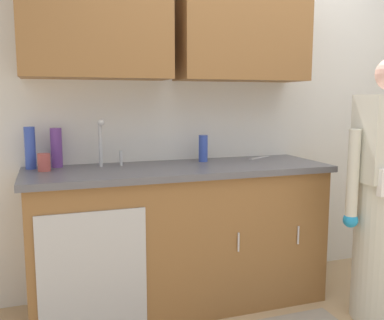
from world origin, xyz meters
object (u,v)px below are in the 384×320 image
(person_at_sink, at_px, (384,211))
(bottle_water_short, at_px, (30,148))
(sink, at_px, (110,172))
(bottle_water_tall, at_px, (203,148))
(knife_on_counter, at_px, (259,158))
(bottle_cleaner_spray, at_px, (56,148))
(cup_by_sink, at_px, (44,162))

(person_at_sink, distance_m, bottle_water_short, 2.23)
(sink, distance_m, bottle_water_tall, 0.69)
(person_at_sink, height_order, knife_on_counter, person_at_sink)
(bottle_water_tall, relative_size, bottle_cleaner_spray, 0.74)
(bottle_water_tall, bearing_deg, bottle_cleaner_spray, 176.07)
(bottle_water_tall, distance_m, bottle_cleaner_spray, 0.98)
(sink, bearing_deg, cup_by_sink, 168.36)
(bottle_water_tall, xyz_separation_m, bottle_cleaner_spray, (-0.98, 0.07, 0.03))
(person_at_sink, xyz_separation_m, bottle_cleaner_spray, (-1.89, 0.81, 0.37))
(knife_on_counter, bearing_deg, person_at_sink, -90.55)
(person_at_sink, height_order, cup_by_sink, person_at_sink)
(bottle_water_tall, xyz_separation_m, bottle_water_short, (-1.13, 0.05, 0.04))
(bottle_cleaner_spray, distance_m, bottle_water_short, 0.16)
(sink, relative_size, knife_on_counter, 2.08)
(knife_on_counter, bearing_deg, bottle_water_tall, 153.31)
(cup_by_sink, bearing_deg, sink, -11.64)
(sink, height_order, person_at_sink, person_at_sink)
(person_at_sink, distance_m, knife_on_counter, 0.94)
(person_at_sink, height_order, bottle_cleaner_spray, person_at_sink)
(cup_by_sink, xyz_separation_m, knife_on_counter, (1.51, 0.10, -0.05))
(bottle_water_tall, bearing_deg, cup_by_sink, -176.47)
(person_at_sink, bearing_deg, bottle_water_tall, 140.84)
(cup_by_sink, bearing_deg, bottle_water_short, 124.94)
(bottle_water_short, bearing_deg, bottle_water_tall, -2.40)
(sink, xyz_separation_m, knife_on_counter, (1.12, 0.18, 0.02))
(sink, relative_size, cup_by_sink, 4.65)
(bottle_water_tall, height_order, knife_on_counter, bottle_water_tall)
(sink, distance_m, cup_by_sink, 0.40)
(person_at_sink, height_order, bottle_water_short, person_at_sink)
(bottle_cleaner_spray, bearing_deg, cup_by_sink, -120.59)
(bottle_cleaner_spray, bearing_deg, knife_on_counter, -1.32)
(sink, xyz_separation_m, person_at_sink, (1.58, -0.60, -0.23))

